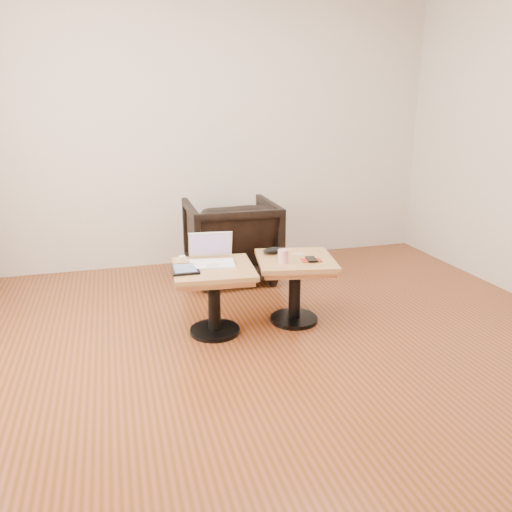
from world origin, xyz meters
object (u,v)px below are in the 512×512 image
object	(u,v)px
side_table_right	(295,274)
striped_cup	(283,256)
laptop	(212,257)
armchair	(231,240)
side_table_left	(214,283)

from	to	relation	value
side_table_right	striped_cup	xyz separation A→B (m)	(-0.12, -0.08, 0.17)
laptop	armchair	size ratio (longest dim) A/B	0.42
side_table_left	side_table_right	bearing A→B (deg)	8.04
side_table_left	laptop	bearing A→B (deg)	91.91
side_table_left	armchair	distance (m)	1.18
side_table_right	armchair	size ratio (longest dim) A/B	0.79
striped_cup	armchair	bearing A→B (deg)	94.75
striped_cup	laptop	bearing A→B (deg)	164.89
laptop	armchair	bearing A→B (deg)	77.03
striped_cup	armchair	size ratio (longest dim) A/B	0.12
side_table_left	laptop	world-z (taller)	laptop
side_table_left	side_table_right	size ratio (longest dim) A/B	0.93
armchair	laptop	bearing A→B (deg)	70.47
laptop	striped_cup	distance (m)	0.50
side_table_left	armchair	size ratio (longest dim) A/B	0.73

